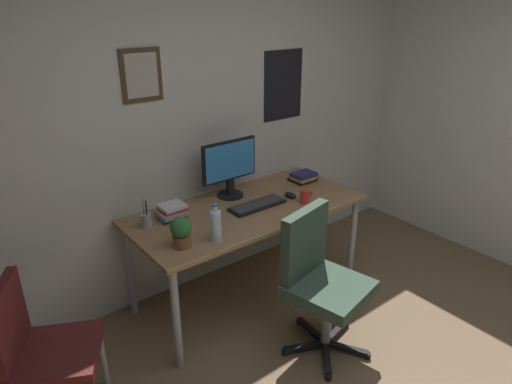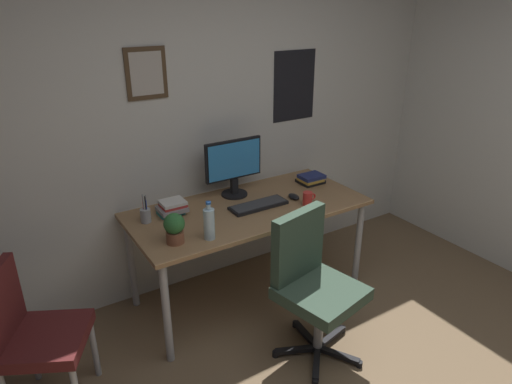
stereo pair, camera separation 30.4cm
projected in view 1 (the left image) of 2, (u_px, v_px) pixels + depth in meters
name	position (u px, v px, depth m)	size (l,w,h in m)	color
wall_back	(201.00, 121.00, 3.36)	(4.40, 0.10, 2.60)	silver
desk	(248.00, 216.00, 3.29)	(1.71, 0.80, 0.75)	#936D47
office_chair	(319.00, 276.00, 2.86)	(0.58, 0.58, 0.95)	#334738
side_chair	(41.00, 347.00, 2.31)	(0.57, 0.57, 0.88)	#591E1E
monitor	(229.00, 166.00, 3.36)	(0.46, 0.20, 0.43)	black
keyboard	(257.00, 205.00, 3.26)	(0.43, 0.15, 0.03)	black
computer_mouse	(290.00, 195.00, 3.42)	(0.06, 0.11, 0.04)	black
water_bottle	(216.00, 225.00, 2.77)	(0.07, 0.07, 0.25)	silver
coffee_mug_near	(305.00, 196.00, 3.31)	(0.11, 0.07, 0.10)	red
potted_plant	(181.00, 231.00, 2.70)	(0.13, 0.13, 0.19)	brown
pen_cup	(146.00, 220.00, 2.95)	(0.07, 0.07, 0.20)	#9EA0A5
book_stack_left	(172.00, 211.00, 3.08)	(0.19, 0.16, 0.10)	#26727A
book_stack_right	(303.00, 177.00, 3.71)	(0.19, 0.18, 0.08)	black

